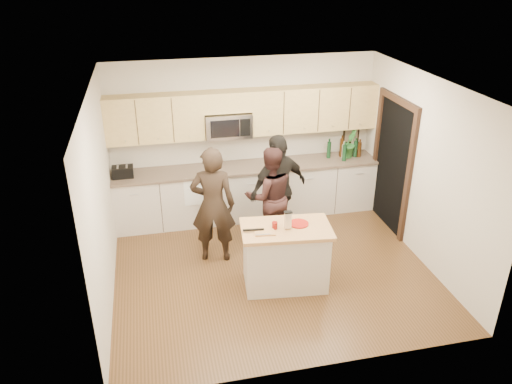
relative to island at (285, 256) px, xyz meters
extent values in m
plane|color=brown|center=(-0.09, 0.41, -0.45)|extent=(4.50, 4.50, 0.00)
cube|color=beige|center=(-0.09, 2.41, 0.90)|extent=(4.50, 0.02, 2.70)
cube|color=beige|center=(-0.09, -1.59, 0.90)|extent=(4.50, 0.02, 2.70)
cube|color=beige|center=(-2.34, 0.41, 0.90)|extent=(0.02, 4.00, 2.70)
cube|color=beige|center=(2.16, 0.41, 0.90)|extent=(0.02, 4.00, 2.70)
cube|color=white|center=(-0.09, 0.41, 2.25)|extent=(4.50, 4.00, 0.02)
cube|color=beige|center=(-0.09, 2.10, 0.00)|extent=(4.50, 0.62, 0.90)
cube|color=#796450|center=(-0.09, 2.09, 0.47)|extent=(4.50, 0.66, 0.04)
cube|color=tan|center=(-1.56, 2.25, 1.37)|extent=(1.55, 0.33, 0.75)
cube|color=tan|center=(1.08, 2.25, 1.37)|extent=(2.17, 0.33, 0.75)
cube|color=tan|center=(-0.40, 2.25, 1.58)|extent=(0.78, 0.33, 0.33)
cube|color=silver|center=(-0.40, 2.21, 1.20)|extent=(0.76, 0.40, 0.40)
cube|color=black|center=(-0.48, 2.01, 1.20)|extent=(0.47, 0.01, 0.29)
cube|color=black|center=(-0.15, 2.01, 1.20)|extent=(0.17, 0.01, 0.29)
cube|color=black|center=(2.15, 1.31, 0.60)|extent=(0.02, 1.05, 2.10)
cube|color=black|center=(2.13, 0.74, 0.60)|extent=(0.06, 0.10, 2.10)
cube|color=black|center=(2.13, 1.89, 0.60)|extent=(0.06, 0.10, 2.10)
cube|color=black|center=(2.13, 1.31, 1.70)|extent=(0.06, 1.25, 0.10)
cube|color=black|center=(1.86, 2.40, 0.83)|extent=(0.30, 0.03, 0.38)
cube|color=tan|center=(1.86, 2.38, 0.83)|extent=(0.24, 0.00, 0.32)
cube|color=white|center=(-1.04, 1.79, 0.25)|extent=(0.34, 0.01, 0.48)
cube|color=white|center=(-1.04, 2.08, 0.48)|extent=(0.34, 0.60, 0.01)
cube|color=beige|center=(0.00, 0.00, -0.03)|extent=(1.17, 0.76, 0.85)
cube|color=tan|center=(0.00, 0.00, 0.42)|extent=(1.27, 0.82, 0.05)
cylinder|color=#9B140E|center=(0.19, 0.05, 0.45)|extent=(0.26, 0.26, 0.02)
cube|color=silver|center=(0.01, -0.04, 0.57)|extent=(0.08, 0.06, 0.22)
cube|color=black|center=(0.01, -0.04, 0.69)|extent=(0.10, 0.07, 0.02)
cylinder|color=maroon|center=(-0.16, 0.01, 0.49)|extent=(0.07, 0.07, 0.10)
cube|color=tan|center=(-0.31, -0.07, 0.45)|extent=(0.28, 0.21, 0.02)
cube|color=black|center=(-0.45, -0.01, 0.47)|extent=(0.28, 0.06, 0.02)
cube|color=silver|center=(-0.35, -0.14, 0.47)|extent=(0.20, 0.04, 0.01)
cube|color=black|center=(-2.14, 2.08, 0.57)|extent=(0.33, 0.22, 0.18)
cube|color=silver|center=(-2.21, 2.08, 0.66)|extent=(0.03, 0.16, 0.00)
cube|color=silver|center=(-2.07, 2.08, 0.66)|extent=(0.03, 0.16, 0.00)
cylinder|color=black|center=(1.37, 2.16, 0.66)|extent=(0.07, 0.07, 0.35)
cylinder|color=#311A09|center=(1.61, 2.17, 0.68)|extent=(0.07, 0.07, 0.38)
cylinder|color=tan|center=(1.62, 2.10, 0.64)|extent=(0.07, 0.07, 0.30)
cylinder|color=black|center=(1.84, 2.11, 0.66)|extent=(0.07, 0.07, 0.34)
cylinder|color=#311A09|center=(1.91, 2.09, 0.65)|extent=(0.07, 0.07, 0.32)
cylinder|color=tan|center=(1.85, 2.23, 0.67)|extent=(0.07, 0.07, 0.37)
cylinder|color=black|center=(1.58, 1.97, 0.66)|extent=(0.07, 0.07, 0.34)
imported|color=#2F7731|center=(1.73, 2.13, 0.74)|extent=(0.36, 0.36, 0.51)
imported|color=black|center=(-0.86, 0.87, 0.44)|extent=(0.72, 0.55, 1.79)
imported|color=black|center=(0.06, 1.15, 0.35)|extent=(0.81, 0.65, 1.61)
imported|color=black|center=(0.22, 1.23, 0.43)|extent=(1.12, 0.80, 1.76)
camera|label=1|loc=(-1.63, -5.53, 3.73)|focal=35.00mm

